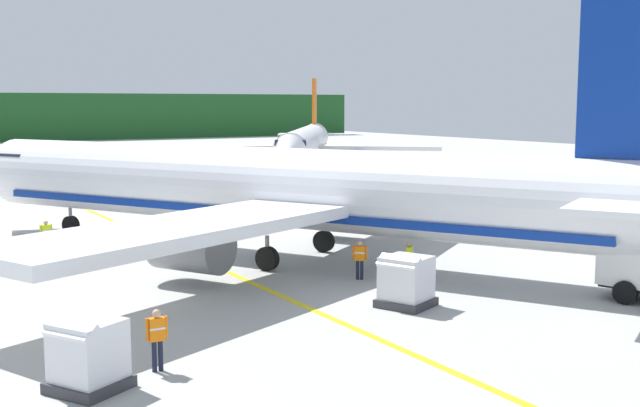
{
  "coord_description": "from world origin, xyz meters",
  "views": [
    {
      "loc": [
        4.53,
        -18.91,
        7.51
      ],
      "look_at": [
        22.06,
        10.69,
        3.15
      ],
      "focal_mm": 44.51,
      "sensor_mm": 36.0,
      "label": 1
    }
  ],
  "objects_px": {
    "cargo_container_near": "(406,281)",
    "cargo_container_mid": "(88,356)",
    "crew_loader_left": "(157,335)",
    "airliner_foreground": "(280,190)",
    "crew_supervisor": "(360,257)",
    "crew_loader_right": "(409,258)",
    "airliner_mid_apron": "(305,143)",
    "crew_marshaller": "(46,234)"
  },
  "relations": [
    {
      "from": "airliner_mid_apron",
      "to": "crew_supervisor",
      "type": "bearing_deg",
      "value": -117.22
    },
    {
      "from": "cargo_container_mid",
      "to": "crew_loader_left",
      "type": "xyz_separation_m",
      "value": [
        2.07,
        0.52,
        0.12
      ]
    },
    {
      "from": "airliner_mid_apron",
      "to": "cargo_container_mid",
      "type": "relative_size",
      "value": 13.63
    },
    {
      "from": "airliner_foreground",
      "to": "crew_loader_left",
      "type": "xyz_separation_m",
      "value": [
        -10.58,
        -12.62,
        -2.33
      ]
    },
    {
      "from": "cargo_container_near",
      "to": "crew_loader_right",
      "type": "relative_size",
      "value": 1.37
    },
    {
      "from": "cargo_container_near",
      "to": "cargo_container_mid",
      "type": "distance_m",
      "value": 12.7
    },
    {
      "from": "crew_loader_right",
      "to": "crew_supervisor",
      "type": "relative_size",
      "value": 1.03
    },
    {
      "from": "cargo_container_mid",
      "to": "crew_supervisor",
      "type": "xyz_separation_m",
      "value": [
        13.43,
        7.4,
        0.05
      ]
    },
    {
      "from": "cargo_container_mid",
      "to": "crew_loader_left",
      "type": "bearing_deg",
      "value": 14.17
    },
    {
      "from": "cargo_container_near",
      "to": "crew_supervisor",
      "type": "bearing_deg",
      "value": 77.51
    },
    {
      "from": "crew_loader_left",
      "to": "crew_loader_right",
      "type": "distance_m",
      "value": 14.09
    },
    {
      "from": "airliner_foreground",
      "to": "cargo_container_mid",
      "type": "bearing_deg",
      "value": -133.9
    },
    {
      "from": "cargo_container_near",
      "to": "crew_loader_right",
      "type": "height_order",
      "value": "cargo_container_near"
    },
    {
      "from": "airliner_mid_apron",
      "to": "cargo_container_mid",
      "type": "bearing_deg",
      "value": -124.33
    },
    {
      "from": "cargo_container_near",
      "to": "cargo_container_mid",
      "type": "height_order",
      "value": "cargo_container_near"
    },
    {
      "from": "crew_marshaller",
      "to": "cargo_container_near",
      "type": "bearing_deg",
      "value": -62.82
    },
    {
      "from": "airliner_mid_apron",
      "to": "crew_marshaller",
      "type": "bearing_deg",
      "value": -134.42
    },
    {
      "from": "airliner_foreground",
      "to": "airliner_mid_apron",
      "type": "bearing_deg",
      "value": 59.06
    },
    {
      "from": "airliner_foreground",
      "to": "crew_loader_right",
      "type": "xyz_separation_m",
      "value": [
        2.39,
        -7.13,
        -2.37
      ]
    },
    {
      "from": "crew_loader_right",
      "to": "cargo_container_mid",
      "type": "bearing_deg",
      "value": -158.19
    },
    {
      "from": "airliner_mid_apron",
      "to": "cargo_container_near",
      "type": "relative_size",
      "value": 13.72
    },
    {
      "from": "airliner_foreground",
      "to": "airliner_mid_apron",
      "type": "distance_m",
      "value": 51.33
    },
    {
      "from": "cargo_container_near",
      "to": "crew_loader_right",
      "type": "bearing_deg",
      "value": 51.16
    },
    {
      "from": "cargo_container_mid",
      "to": "crew_loader_left",
      "type": "distance_m",
      "value": 2.14
    },
    {
      "from": "airliner_mid_apron",
      "to": "crew_loader_right",
      "type": "distance_m",
      "value": 56.54
    },
    {
      "from": "cargo_container_near",
      "to": "crew_loader_left",
      "type": "bearing_deg",
      "value": -167.88
    },
    {
      "from": "airliner_mid_apron",
      "to": "crew_marshaller",
      "type": "height_order",
      "value": "airliner_mid_apron"
    },
    {
      "from": "cargo_container_near",
      "to": "cargo_container_mid",
      "type": "bearing_deg",
      "value": -167.54
    },
    {
      "from": "cargo_container_near",
      "to": "crew_loader_right",
      "type": "distance_m",
      "value": 4.21
    },
    {
      "from": "cargo_container_near",
      "to": "crew_loader_left",
      "type": "xyz_separation_m",
      "value": [
        -10.34,
        -2.22,
        0.11
      ]
    },
    {
      "from": "crew_loader_right",
      "to": "crew_supervisor",
      "type": "distance_m",
      "value": 2.12
    },
    {
      "from": "crew_loader_right",
      "to": "crew_marshaller",
      "type": "bearing_deg",
      "value": 129.0
    },
    {
      "from": "airliner_foreground",
      "to": "crew_supervisor",
      "type": "bearing_deg",
      "value": -82.26
    },
    {
      "from": "airliner_foreground",
      "to": "crew_supervisor",
      "type": "relative_size",
      "value": 22.44
    },
    {
      "from": "cargo_container_near",
      "to": "airliner_foreground",
      "type": "bearing_deg",
      "value": 88.63
    },
    {
      "from": "crew_marshaller",
      "to": "crew_supervisor",
      "type": "bearing_deg",
      "value": -52.33
    },
    {
      "from": "airliner_foreground",
      "to": "crew_loader_left",
      "type": "relative_size",
      "value": 21.11
    },
    {
      "from": "cargo_container_near",
      "to": "crew_loader_left",
      "type": "height_order",
      "value": "cargo_container_near"
    },
    {
      "from": "airliner_foreground",
      "to": "cargo_container_mid",
      "type": "distance_m",
      "value": 18.41
    },
    {
      "from": "cargo_container_mid",
      "to": "crew_marshaller",
      "type": "bearing_deg",
      "value": 81.12
    },
    {
      "from": "airliner_foreground",
      "to": "crew_supervisor",
      "type": "height_order",
      "value": "airliner_foreground"
    },
    {
      "from": "airliner_mid_apron",
      "to": "cargo_container_mid",
      "type": "xyz_separation_m",
      "value": [
        -39.04,
        -57.18,
        -2.09
      ]
    }
  ]
}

